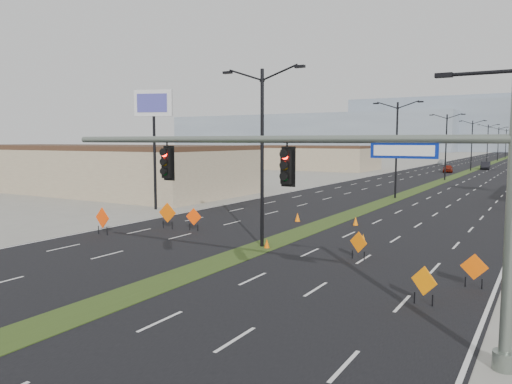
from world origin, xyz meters
The scene contains 29 objects.
ground centered at (0.00, 0.00, 0.00)m, with size 600.00×600.00×0.00m, color gray.
road_surface centered at (0.00, 100.00, 0.00)m, with size 25.00×400.00×0.02m, color black.
median_strip centered at (0.00, 100.00, 0.00)m, with size 2.00×400.00×0.04m, color #324418.
building_sw_near centered at (-35.00, 30.00, 2.50)m, with size 40.00×16.00×5.00m, color tan.
building_sw_far centered at (-32.00, 85.00, 2.25)m, with size 30.00×14.00×4.50m, color tan.
mesa_west centered at (-120.00, 280.00, 11.00)m, with size 180.00×50.00×22.00m, color gray.
mesa_backdrop centered at (-30.00, 320.00, 16.00)m, with size 140.00×50.00×32.00m, color gray.
signal_mast centered at (8.56, 2.00, 4.79)m, with size 16.30×0.60×8.00m.
streetlight_0 centered at (0.00, 12.00, 5.42)m, with size 5.15×0.24×10.02m.
streetlight_1 centered at (0.00, 40.00, 5.42)m, with size 5.15×0.24×10.02m.
streetlight_2 centered at (0.00, 68.00, 5.42)m, with size 5.15×0.24×10.02m.
streetlight_3 centered at (0.00, 96.00, 5.42)m, with size 5.15×0.24×10.02m.
streetlight_4 centered at (0.00, 124.00, 5.42)m, with size 5.15×0.24×10.02m.
streetlight_5 centered at (0.00, 152.00, 5.42)m, with size 5.15×0.24×10.02m.
streetlight_6 centered at (0.00, 180.00, 5.42)m, with size 5.15×0.24×10.02m.
car_left centered at (-2.98, 87.90, 0.73)m, with size 1.73×4.30×1.47m, color maroon.
car_mid centered at (2.00, 102.67, 0.82)m, with size 1.74×4.98×1.64m, color black.
car_far centered at (-9.70, 119.09, 0.65)m, with size 1.81×4.45×1.29m, color #A2A7AB.
construction_sign_0 centered at (-10.66, 9.92, 1.06)m, with size 1.34×0.18×1.79m.
construction_sign_1 centered at (-8.49, 13.72, 1.08)m, with size 1.36×0.21×1.82m.
construction_sign_2 centered at (-6.50, 14.06, 0.91)m, with size 1.16×0.20×1.55m.
construction_sign_3 centered at (5.75, 11.88, 0.85)m, with size 1.03×0.43×1.45m.
construction_sign_4 centered at (10.20, 6.27, 0.86)m, with size 1.03×0.48×1.47m.
construction_sign_5 centered at (11.50, 9.51, 0.85)m, with size 1.09×0.13×1.45m.
cone_0 centered at (0.45, 11.76, 0.28)m, with size 0.33×0.33×0.56m, color #DF5B04.
cone_1 centered at (4.71, 15.72, 0.31)m, with size 0.37×0.37×0.62m, color orange.
cone_2 centered at (2.15, 21.67, 0.32)m, with size 0.38×0.38×0.63m, color orange.
cone_3 centered at (-2.19, 21.12, 0.34)m, with size 0.40×0.40×0.67m, color orange.
pole_sign_west centered at (-15.97, 20.79, 8.57)m, with size 3.30×1.54×10.43m.
Camera 1 is at (14.01, -12.26, 6.06)m, focal length 35.00 mm.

